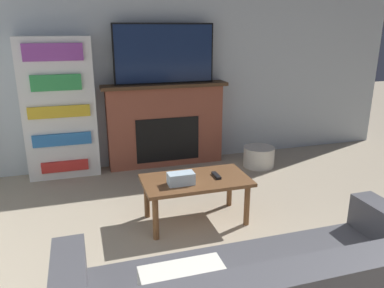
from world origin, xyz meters
The scene contains 8 objects.
wall_back centered at (0.00, 3.73, 1.35)m, with size 6.49×0.06×2.70m.
fireplace centered at (0.06, 3.58, 0.51)m, with size 1.51×0.28×1.02m.
tv centered at (0.06, 3.56, 1.36)m, with size 1.19×0.03×0.69m.
coffee_table centered at (-0.02, 2.08, 0.35)m, with size 0.92×0.51×0.40m.
tissue_box centered at (-0.17, 2.00, 0.45)m, with size 0.22×0.12×0.10m.
remote_control centered at (0.16, 2.07, 0.41)m, with size 0.04×0.15×0.02m.
bookshelf centered at (-1.15, 3.56, 0.79)m, with size 0.78×0.29×1.57m.
storage_basket centered at (1.14, 3.16, 0.12)m, with size 0.38×0.38×0.25m.
Camera 1 is at (-0.93, -0.78, 1.65)m, focal length 35.00 mm.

